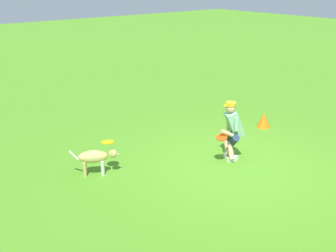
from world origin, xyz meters
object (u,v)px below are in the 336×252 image
object	(u,v)px
frisbee_held	(222,137)
training_cone	(264,120)
person	(232,129)
frisbee_flying	(108,142)
dog	(96,157)

from	to	relation	value
frisbee_held	training_cone	bearing A→B (deg)	-160.91
training_cone	frisbee_held	bearing A→B (deg)	19.09
person	frisbee_flying	xyz separation A→B (m)	(2.43, -1.11, -0.03)
dog	training_cone	distance (m)	4.83
frisbee_held	dog	bearing A→B (deg)	-28.17
person	frisbee_flying	world-z (taller)	person
dog	training_cone	xyz separation A→B (m)	(-4.82, 0.37, -0.18)
frisbee_held	person	bearing A→B (deg)	-171.48
frisbee_held	training_cone	size ratio (longest dim) A/B	0.60
frisbee_flying	dog	bearing A→B (deg)	-14.96
person	dog	size ratio (longest dim) A/B	1.44
frisbee_flying	training_cone	size ratio (longest dim) A/B	0.67
frisbee_flying	frisbee_held	xyz separation A→B (m)	(-2.05, 1.17, -0.06)
dog	frisbee_held	xyz separation A→B (m)	(-2.31, 1.24, 0.24)
dog	frisbee_flying	bearing A→B (deg)	15.52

